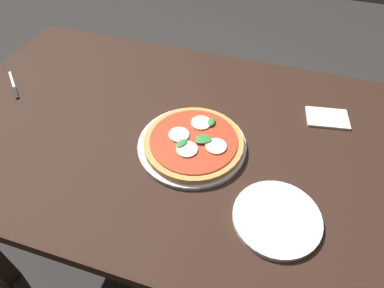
{
  "coord_description": "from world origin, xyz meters",
  "views": [
    {
      "loc": [
        0.31,
        -0.68,
        1.5
      ],
      "look_at": [
        0.11,
        -0.04,
        0.77
      ],
      "focal_mm": 31.39,
      "sensor_mm": 36.0,
      "label": 1
    }
  ],
  "objects_px": {
    "knife": "(14,88)",
    "pizza": "(194,142)",
    "dining_table": "(164,150)",
    "serving_tray": "(192,145)",
    "napkin": "(327,118)",
    "plate_white": "(277,218)"
  },
  "relations": [
    {
      "from": "napkin",
      "to": "serving_tray",
      "type": "bearing_deg",
      "value": -147.13
    },
    {
      "from": "dining_table",
      "to": "serving_tray",
      "type": "height_order",
      "value": "serving_tray"
    },
    {
      "from": "serving_tray",
      "to": "napkin",
      "type": "bearing_deg",
      "value": 32.87
    },
    {
      "from": "pizza",
      "to": "plate_white",
      "type": "relative_size",
      "value": 1.33
    },
    {
      "from": "plate_white",
      "to": "napkin",
      "type": "distance_m",
      "value": 0.43
    },
    {
      "from": "serving_tray",
      "to": "plate_white",
      "type": "bearing_deg",
      "value": -32.1
    },
    {
      "from": "serving_tray",
      "to": "plate_white",
      "type": "distance_m",
      "value": 0.32
    },
    {
      "from": "plate_white",
      "to": "napkin",
      "type": "bearing_deg",
      "value": 75.81
    },
    {
      "from": "knife",
      "to": "serving_tray",
      "type": "bearing_deg",
      "value": -6.24
    },
    {
      "from": "pizza",
      "to": "serving_tray",
      "type": "bearing_deg",
      "value": 158.01
    },
    {
      "from": "dining_table",
      "to": "pizza",
      "type": "xyz_separation_m",
      "value": [
        0.12,
        -0.04,
        0.12
      ]
    },
    {
      "from": "napkin",
      "to": "knife",
      "type": "height_order",
      "value": "napkin"
    },
    {
      "from": "pizza",
      "to": "knife",
      "type": "xyz_separation_m",
      "value": [
        -0.68,
        0.08,
        -0.02
      ]
    },
    {
      "from": "knife",
      "to": "dining_table",
      "type": "bearing_deg",
      "value": -3.2
    },
    {
      "from": "knife",
      "to": "pizza",
      "type": "bearing_deg",
      "value": -6.39
    },
    {
      "from": "serving_tray",
      "to": "napkin",
      "type": "relative_size",
      "value": 2.46
    },
    {
      "from": "pizza",
      "to": "knife",
      "type": "distance_m",
      "value": 0.69
    },
    {
      "from": "plate_white",
      "to": "napkin",
      "type": "xyz_separation_m",
      "value": [
        0.1,
        0.41,
        -0.0
      ]
    },
    {
      "from": "dining_table",
      "to": "napkin",
      "type": "height_order",
      "value": "napkin"
    },
    {
      "from": "napkin",
      "to": "dining_table",
      "type": "bearing_deg",
      "value": -157.6
    },
    {
      "from": "dining_table",
      "to": "pizza",
      "type": "distance_m",
      "value": 0.18
    },
    {
      "from": "dining_table",
      "to": "plate_white",
      "type": "bearing_deg",
      "value": -29.1
    }
  ]
}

